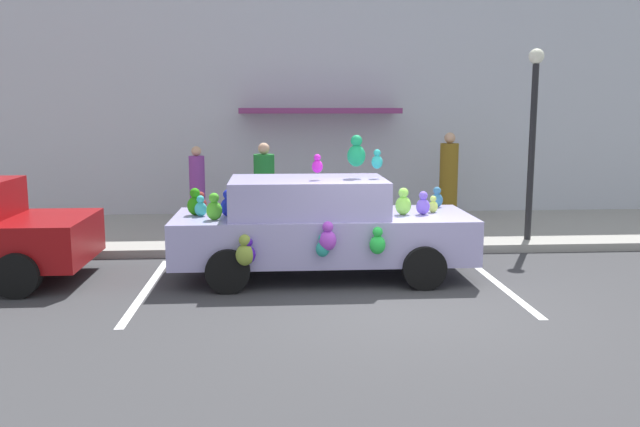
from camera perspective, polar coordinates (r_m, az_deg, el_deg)
ground_plane at (r=9.09m, az=6.82°, el=-7.75°), size 60.00×60.00×0.00m
sidewalk at (r=13.88m, az=3.01°, el=-1.48°), size 24.00×4.00×0.15m
storefront_building at (r=15.79m, az=2.13°, el=11.18°), size 24.00×1.25×6.40m
parking_stripe_front at (r=10.45m, az=14.93°, el=-5.75°), size 0.12×3.60×0.01m
parking_stripe_rear at (r=10.08m, az=-14.66°, el=-6.28°), size 0.12×3.60×0.01m
plush_covered_car at (r=10.31m, az=-0.17°, el=-1.07°), size 4.58×2.06×2.21m
teddy_bear_on_sidewalk at (r=12.43m, az=-1.51°, el=-0.61°), size 0.43×0.36×0.82m
street_lamp_post at (r=12.96m, az=17.85°, el=7.42°), size 0.28×0.28×3.53m
pedestrian_near_shopfront at (r=14.82m, az=10.99°, el=2.83°), size 0.40×0.40×1.94m
pedestrian_walking_past at (r=13.97m, az=-10.50°, el=2.02°), size 0.32×0.32×1.69m
pedestrian_by_lamp at (r=12.80m, az=-4.81°, el=1.70°), size 0.40×0.40×1.81m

